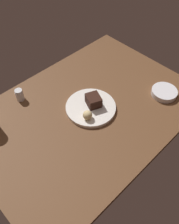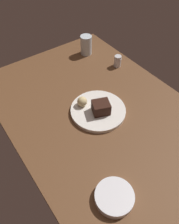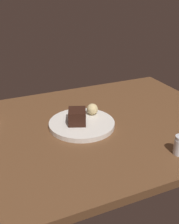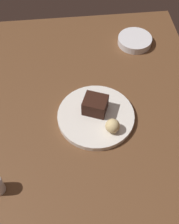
% 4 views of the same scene
% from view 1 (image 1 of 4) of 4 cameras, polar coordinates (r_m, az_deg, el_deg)
% --- Properties ---
extents(dining_table, '(1.20, 0.84, 0.03)m').
position_cam_1_polar(dining_table, '(1.28, -0.65, 0.10)').
color(dining_table, brown).
rests_on(dining_table, ground).
extents(dessert_plate, '(0.27, 0.27, 0.02)m').
position_cam_1_polar(dessert_plate, '(1.27, 0.31, 1.11)').
color(dessert_plate, white).
rests_on(dessert_plate, dining_table).
extents(chocolate_cake_slice, '(0.09, 0.10, 0.06)m').
position_cam_1_polar(chocolate_cake_slice, '(1.25, 0.95, 2.76)').
color(chocolate_cake_slice, black).
rests_on(chocolate_cake_slice, dessert_plate).
extents(bread_roll, '(0.05, 0.05, 0.05)m').
position_cam_1_polar(bread_roll, '(1.19, -0.48, -0.74)').
color(bread_roll, '#DBC184').
rests_on(bread_roll, dessert_plate).
extents(salt_shaker, '(0.04, 0.04, 0.07)m').
position_cam_1_polar(salt_shaker, '(1.35, -16.37, 3.95)').
color(salt_shaker, silver).
rests_on(salt_shaker, dining_table).
extents(side_bowl, '(0.14, 0.14, 0.03)m').
position_cam_1_polar(side_bowl, '(1.40, 17.42, 4.50)').
color(side_bowl, silver).
rests_on(side_bowl, dining_table).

